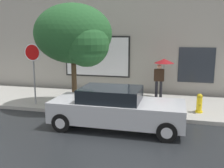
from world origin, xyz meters
name	(u,v)px	position (x,y,z in m)	size (l,w,h in m)	color
ground_plane	(111,127)	(0.00, 0.00, 0.00)	(60.00, 60.00, 0.00)	black
sidewalk	(127,103)	(0.00, 3.00, 0.07)	(20.00, 4.00, 0.15)	#A3A099
building_facade	(136,30)	(-0.02, 5.50, 3.48)	(20.00, 0.67, 7.00)	#9E998E
parked_car	(116,108)	(0.18, -0.05, 0.71)	(4.59, 1.87, 1.44)	#B7BABF
fire_hydrant	(199,103)	(3.12, 2.06, 0.53)	(0.30, 0.44, 0.77)	yellow
pedestrian_with_umbrella	(162,67)	(1.50, 4.18, 1.68)	(0.97, 0.97, 1.95)	black
street_tree	(76,36)	(-1.98, 1.71, 3.19)	(3.34, 2.84, 4.38)	#4C3823
stop_sign	(33,62)	(-3.95, 1.59, 2.06)	(0.76, 0.10, 2.71)	gray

